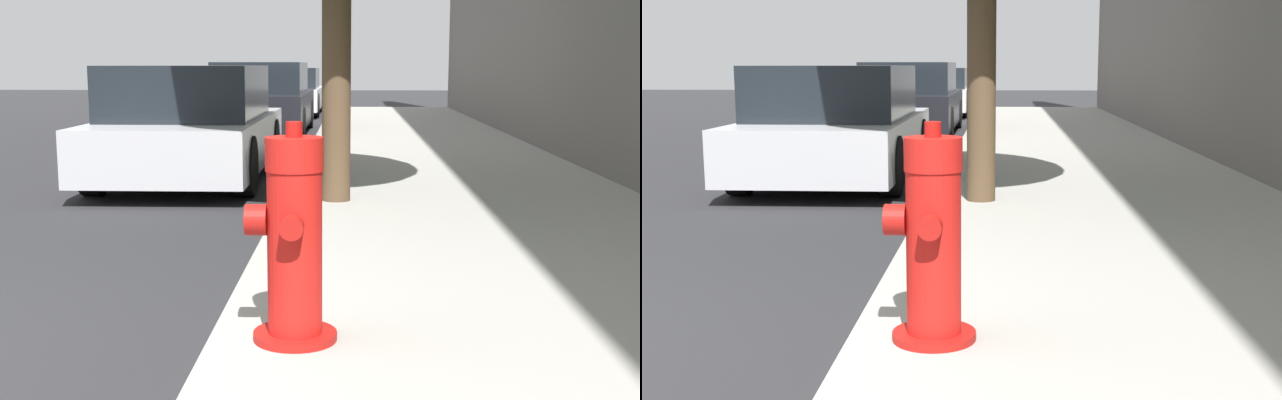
% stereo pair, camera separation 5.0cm
% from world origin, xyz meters
% --- Properties ---
extents(sidewalk_slab, '(3.32, 40.00, 0.16)m').
position_xyz_m(sidewalk_slab, '(3.62, 0.00, 0.08)').
color(sidewalk_slab, '#99968E').
rests_on(sidewalk_slab, ground_plane).
extents(fire_hydrant, '(0.39, 0.39, 0.95)m').
position_xyz_m(fire_hydrant, '(2.34, 0.38, 0.59)').
color(fire_hydrant, '#A91511').
rests_on(fire_hydrant, sidewalk_slab).
extents(parked_car_near, '(1.79, 4.11, 1.33)m').
position_xyz_m(parked_car_near, '(0.70, 6.39, 0.64)').
color(parked_car_near, '#B7B7BC').
rests_on(parked_car_near, ground_plane).
extents(parked_car_mid, '(1.81, 4.53, 1.39)m').
position_xyz_m(parked_car_mid, '(0.83, 12.77, 0.67)').
color(parked_car_mid, black).
rests_on(parked_car_mid, ground_plane).
extents(parked_car_far, '(1.76, 4.27, 1.26)m').
position_xyz_m(parked_car_far, '(0.85, 18.88, 0.61)').
color(parked_car_far, silver).
rests_on(parked_car_far, ground_plane).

